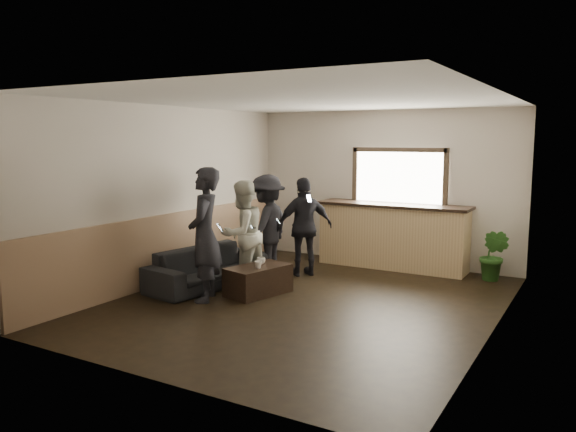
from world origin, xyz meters
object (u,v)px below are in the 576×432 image
Objects in this scene: cup_a at (261,261)px; person_b at (242,234)px; bar_counter at (393,232)px; coffee_table at (258,280)px; sofa at (209,267)px; person_c at (267,226)px; potted_plant at (494,255)px; cup_b at (258,265)px; person_d at (305,227)px; person_a at (205,235)px.

person_b is (-0.43, 0.14, 0.35)m from cup_a.
coffee_table is at bearing -112.62° from bar_counter.
sofa is 1.23m from person_c.
bar_counter is 1.77m from potted_plant.
cup_a is at bearing 114.11° from cup_b.
person_c is (-3.35, -1.53, 0.43)m from potted_plant.
cup_a is at bearing -140.54° from potted_plant.
sofa is 0.75m from person_b.
person_d is at bearing -129.94° from bar_counter.
person_a is at bearing -119.30° from cup_a.
cup_b is 0.07× the size of person_d.
person_a is 1.65m from person_c.
potted_plant is 0.51× the size of person_d.
bar_counter reaches higher than person_b.
potted_plant is (2.91, 2.40, -0.05)m from cup_a.
bar_counter is 3.69m from person_a.
cup_a is at bearing 83.77° from person_b.
cup_a is 1.05m from person_c.
cup_b is 0.07× the size of person_b.
coffee_table is 0.50× the size of person_a.
coffee_table is at bearing 114.60° from person_a.
person_a is (0.45, -0.65, 0.65)m from sofa.
person_a is at bearing 11.58° from person_b.
cup_b is at bearing -136.56° from potted_plant.
bar_counter is 2.31m from person_c.
sofa is at bearing -28.46° from person_c.
cup_b is at bearing -56.03° from coffee_table.
person_b is (-1.59, -2.39, 0.19)m from bar_counter.
bar_counter is 2.98m from cup_b.
coffee_table is 0.29m from cup_b.
cup_b is 0.76m from person_b.
bar_counter is 1.63× the size of person_b.
cup_a is 0.07× the size of person_c.
person_b reaches higher than sofa.
coffee_table is 0.83m from person_b.
person_a is at bearing -127.55° from coffee_table.
bar_counter is at bearing 67.38° from coffee_table.
cup_b is at bearing 66.03° from person_b.
person_a is (-0.44, -0.78, 0.47)m from cup_a.
coffee_table is at bearing -73.47° from cup_a.
person_a is 2.08m from person_d.
person_d is (-2.84, -1.17, 0.40)m from potted_plant.
person_d is (0.51, 0.36, -0.03)m from person_c.
person_b is (-3.35, -2.26, 0.40)m from potted_plant.
cup_b is at bearing 43.98° from person_d.
person_a reaches higher than coffee_table.
sofa is 1.24× the size of person_b.
coffee_table is 8.69× the size of cup_b.
person_b is 1.00× the size of person_d.
sofa is at bearing 178.57° from coffee_table.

